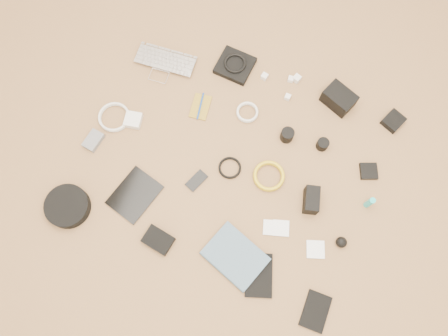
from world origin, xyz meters
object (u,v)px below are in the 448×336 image
(headphone_case, at_px, (68,206))
(paperback, at_px, (221,273))
(laptop, at_px, (163,68))
(dslr_camera, at_px, (339,99))
(tablet, at_px, (135,195))
(phone, at_px, (197,181))

(headphone_case, relative_size, paperback, 0.78)
(laptop, bearing_deg, headphone_case, -101.66)
(dslr_camera, height_order, tablet, dslr_camera)
(phone, bearing_deg, tablet, -123.21)
(dslr_camera, bearing_deg, headphone_case, -113.62)
(laptop, distance_m, dslr_camera, 0.86)
(phone, bearing_deg, headphone_case, -124.34)
(tablet, bearing_deg, dslr_camera, 62.40)
(headphone_case, distance_m, paperback, 0.73)
(dslr_camera, xyz_separation_m, headphone_case, (-0.95, -0.92, -0.02))
(laptop, relative_size, tablet, 1.36)
(laptop, height_order, headphone_case, headphone_case)
(dslr_camera, bearing_deg, tablet, -110.45)
(paperback, bearing_deg, laptop, 57.64)
(tablet, relative_size, headphone_case, 1.12)
(laptop, xyz_separation_m, paperback, (0.62, -0.80, 0.00))
(dslr_camera, distance_m, tablet, 1.04)
(paperback, bearing_deg, headphone_case, 108.47)
(laptop, relative_size, dslr_camera, 2.04)
(laptop, xyz_separation_m, phone, (0.37, -0.47, -0.01))
(laptop, height_order, paperback, paperback)
(laptop, relative_size, phone, 2.93)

